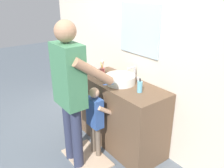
{
  "coord_description": "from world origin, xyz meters",
  "views": [
    {
      "loc": [
        2.07,
        -1.43,
        1.99
      ],
      "look_at": [
        0.0,
        0.15,
        0.92
      ],
      "focal_mm": 37.16,
      "sensor_mm": 36.0,
      "label": 1
    }
  ],
  "objects_px": {
    "toothbrush_cup": "(102,71)",
    "child_toddler": "(96,116)",
    "adult_parent": "(71,85)",
    "soap_bottle": "(140,87)"
  },
  "relations": [
    {
      "from": "toothbrush_cup",
      "to": "child_toddler",
      "type": "relative_size",
      "value": 0.22
    },
    {
      "from": "child_toddler",
      "to": "adult_parent",
      "type": "distance_m",
      "value": 0.55
    },
    {
      "from": "toothbrush_cup",
      "to": "adult_parent",
      "type": "bearing_deg",
      "value": -61.95
    },
    {
      "from": "toothbrush_cup",
      "to": "adult_parent",
      "type": "distance_m",
      "value": 0.76
    },
    {
      "from": "child_toddler",
      "to": "soap_bottle",
      "type": "bearing_deg",
      "value": 49.02
    },
    {
      "from": "adult_parent",
      "to": "soap_bottle",
      "type": "bearing_deg",
      "value": 60.32
    },
    {
      "from": "toothbrush_cup",
      "to": "soap_bottle",
      "type": "relative_size",
      "value": 1.25
    },
    {
      "from": "toothbrush_cup",
      "to": "adult_parent",
      "type": "relative_size",
      "value": 0.12
    },
    {
      "from": "toothbrush_cup",
      "to": "child_toddler",
      "type": "bearing_deg",
      "value": -44.09
    },
    {
      "from": "toothbrush_cup",
      "to": "child_toddler",
      "type": "height_order",
      "value": "toothbrush_cup"
    }
  ]
}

